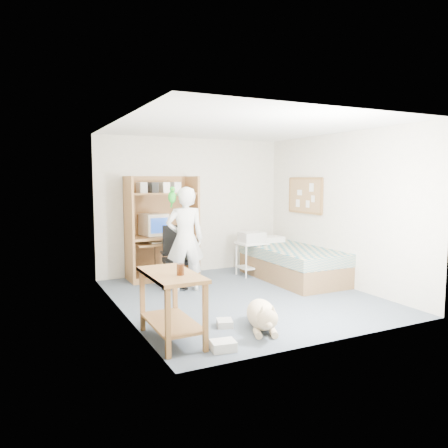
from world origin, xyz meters
The scene contains 21 objects.
floor centered at (0.00, 0.00, 0.00)m, with size 4.00×4.00×0.00m, color #424B5A.
wall_back centered at (0.00, 2.00, 1.25)m, with size 3.60×0.02×2.50m, color silver.
wall_right centered at (1.80, 0.00, 1.25)m, with size 0.02×4.00×2.50m, color silver.
wall_left centered at (-1.80, 0.00, 1.25)m, with size 0.02×4.00×2.50m, color silver.
ceiling centered at (0.00, 0.00, 2.50)m, with size 3.60×4.00×0.02m, color white.
computer_hutch centered at (-0.70, 1.74, 0.82)m, with size 1.20×0.63×1.80m.
bed centered at (1.30, 0.62, 0.29)m, with size 1.02×2.02×0.66m.
side_desk centered at (-1.55, -1.20, 0.49)m, with size 0.50×1.00×0.75m.
corkboard centered at (1.77, 0.90, 1.45)m, with size 0.04×0.94×0.66m.
office_chair centered at (-0.68, 1.03, 0.35)m, with size 0.55×0.55×0.98m.
person centered at (-0.64, 0.73, 0.82)m, with size 0.60×0.39×1.63m, color silver.
parrot centered at (-0.84, 0.74, 1.49)m, with size 0.12×0.21×0.33m.
dog centered at (-0.49, -1.33, 0.17)m, with size 0.58×1.00×0.40m.
printer_cart centered at (0.84, 1.21, 0.41)m, with size 0.52×0.42×0.61m.
printer centered at (0.84, 1.21, 0.70)m, with size 0.42×0.32×0.18m, color beige.
crt_monitor centered at (-0.83, 1.75, 0.96)m, with size 0.46×0.48×0.38m.
keyboard centered at (-0.74, 1.58, 0.67)m, with size 0.45×0.16×0.03m, color beige.
pencil_cup centered at (-0.40, 1.65, 0.82)m, with size 0.08×0.08×0.12m, color gold.
drink_glass centered at (-1.50, -1.34, 0.81)m, with size 0.08×0.08×0.12m, color #3C1B09.
floor_box_a centered at (-1.17, -1.70, 0.05)m, with size 0.25×0.20×0.10m, color white.
floor_box_b centered at (-0.84, -1.06, 0.04)m, with size 0.18×0.22×0.08m, color #B7B7B2.
Camera 1 is at (-3.08, -5.58, 1.76)m, focal length 35.00 mm.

